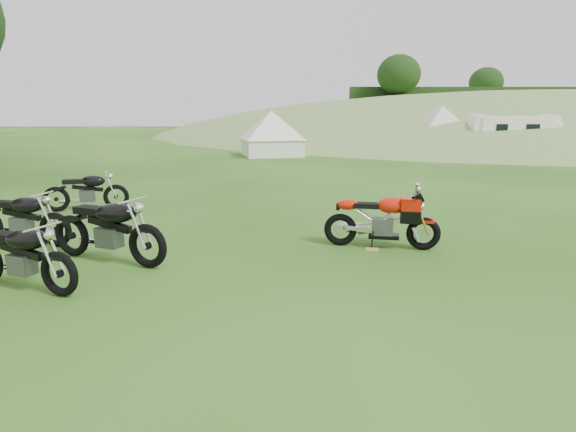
{
  "coord_description": "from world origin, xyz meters",
  "views": [
    {
      "loc": [
        -0.44,
        -6.16,
        2.32
      ],
      "look_at": [
        -0.35,
        0.4,
        0.85
      ],
      "focal_mm": 30.0,
      "sensor_mm": 36.0,
      "label": 1
    }
  ],
  "objects_px": {
    "tent_left": "(272,132)",
    "vintage_moto_c": "(20,217)",
    "sport_motorcycle": "(382,216)",
    "tent_right": "(441,128)",
    "vintage_moto_a": "(20,254)",
    "vintage_moto_b": "(107,227)",
    "caravan": "(512,135)",
    "vintage_moto_d": "(86,190)",
    "plywood_board": "(372,249)"
  },
  "relations": [
    {
      "from": "tent_left",
      "to": "caravan",
      "type": "bearing_deg",
      "value": -11.76
    },
    {
      "from": "vintage_moto_b",
      "to": "caravan",
      "type": "bearing_deg",
      "value": 74.29
    },
    {
      "from": "vintage_moto_b",
      "to": "vintage_moto_d",
      "type": "height_order",
      "value": "vintage_moto_b"
    },
    {
      "from": "vintage_moto_d",
      "to": "tent_right",
      "type": "xyz_separation_m",
      "value": [
        13.28,
        15.56,
        0.79
      ]
    },
    {
      "from": "vintage_moto_d",
      "to": "sport_motorcycle",
      "type": "bearing_deg",
      "value": -40.63
    },
    {
      "from": "plywood_board",
      "to": "vintage_moto_c",
      "type": "distance_m",
      "value": 6.07
    },
    {
      "from": "sport_motorcycle",
      "to": "tent_left",
      "type": "xyz_separation_m",
      "value": [
        -2.18,
        16.55,
        0.63
      ]
    },
    {
      "from": "vintage_moto_a",
      "to": "vintage_moto_d",
      "type": "relative_size",
      "value": 1.01
    },
    {
      "from": "vintage_moto_d",
      "to": "tent_left",
      "type": "xyz_separation_m",
      "value": [
        4.05,
        13.4,
        0.71
      ]
    },
    {
      "from": "plywood_board",
      "to": "caravan",
      "type": "distance_m",
      "value": 19.65
    },
    {
      "from": "vintage_moto_a",
      "to": "caravan",
      "type": "relative_size",
      "value": 0.43
    },
    {
      "from": "vintage_moto_d",
      "to": "vintage_moto_a",
      "type": "bearing_deg",
      "value": -91.12
    },
    {
      "from": "caravan",
      "to": "vintage_moto_c",
      "type": "bearing_deg",
      "value": -128.7
    },
    {
      "from": "vintage_moto_b",
      "to": "tent_left",
      "type": "relative_size",
      "value": 0.76
    },
    {
      "from": "tent_right",
      "to": "vintage_moto_a",
      "type": "bearing_deg",
      "value": -123.98
    },
    {
      "from": "sport_motorcycle",
      "to": "caravan",
      "type": "distance_m",
      "value": 19.41
    },
    {
      "from": "vintage_moto_b",
      "to": "tent_left",
      "type": "height_order",
      "value": "tent_left"
    },
    {
      "from": "tent_left",
      "to": "caravan",
      "type": "height_order",
      "value": "tent_left"
    },
    {
      "from": "vintage_moto_c",
      "to": "vintage_moto_d",
      "type": "xyz_separation_m",
      "value": [
        -0.01,
        2.91,
        -0.02
      ]
    },
    {
      "from": "caravan",
      "to": "sport_motorcycle",
      "type": "bearing_deg",
      "value": -115.04
    },
    {
      "from": "plywood_board",
      "to": "caravan",
      "type": "xyz_separation_m",
      "value": [
        10.18,
        16.78,
        0.99
      ]
    },
    {
      "from": "vintage_moto_a",
      "to": "vintage_moto_b",
      "type": "xyz_separation_m",
      "value": [
        0.73,
        1.15,
        0.07
      ]
    },
    {
      "from": "sport_motorcycle",
      "to": "tent_left",
      "type": "height_order",
      "value": "tent_left"
    },
    {
      "from": "sport_motorcycle",
      "to": "vintage_moto_c",
      "type": "xyz_separation_m",
      "value": [
        -6.21,
        0.24,
        -0.06
      ]
    },
    {
      "from": "vintage_moto_b",
      "to": "vintage_moto_c",
      "type": "height_order",
      "value": "vintage_moto_b"
    },
    {
      "from": "tent_right",
      "to": "caravan",
      "type": "bearing_deg",
      "value": -38.58
    },
    {
      "from": "plywood_board",
      "to": "vintage_moto_b",
      "type": "xyz_separation_m",
      "value": [
        -4.19,
        -0.58,
        0.54
      ]
    },
    {
      "from": "tent_right",
      "to": "vintage_moto_d",
      "type": "bearing_deg",
      "value": -133.93
    },
    {
      "from": "caravan",
      "to": "tent_right",
      "type": "bearing_deg",
      "value": 150.86
    },
    {
      "from": "tent_right",
      "to": "caravan",
      "type": "relative_size",
      "value": 0.68
    },
    {
      "from": "sport_motorcycle",
      "to": "tent_right",
      "type": "relative_size",
      "value": 0.63
    },
    {
      "from": "tent_left",
      "to": "vintage_moto_a",
      "type": "bearing_deg",
      "value": -111.1
    },
    {
      "from": "vintage_moto_b",
      "to": "tent_right",
      "type": "bearing_deg",
      "value": 83.47
    },
    {
      "from": "tent_right",
      "to": "vintage_moto_c",
      "type": "bearing_deg",
      "value": -129.14
    },
    {
      "from": "vintage_moto_d",
      "to": "caravan",
      "type": "bearing_deg",
      "value": 25.9
    },
    {
      "from": "sport_motorcycle",
      "to": "vintage_moto_a",
      "type": "relative_size",
      "value": 1.01
    },
    {
      "from": "plywood_board",
      "to": "tent_right",
      "type": "height_order",
      "value": "tent_right"
    },
    {
      "from": "plywood_board",
      "to": "vintage_moto_a",
      "type": "bearing_deg",
      "value": -160.54
    },
    {
      "from": "vintage_moto_b",
      "to": "vintage_moto_d",
      "type": "distance_m",
      "value": 4.31
    },
    {
      "from": "sport_motorcycle",
      "to": "vintage_moto_d",
      "type": "bearing_deg",
      "value": 165.57
    },
    {
      "from": "sport_motorcycle",
      "to": "tent_right",
      "type": "xyz_separation_m",
      "value": [
        7.06,
        18.7,
        0.71
      ]
    },
    {
      "from": "vintage_moto_d",
      "to": "caravan",
      "type": "relative_size",
      "value": 0.43
    },
    {
      "from": "sport_motorcycle",
      "to": "caravan",
      "type": "xyz_separation_m",
      "value": [
        10.01,
        16.63,
        0.44
      ]
    },
    {
      "from": "vintage_moto_b",
      "to": "vintage_moto_c",
      "type": "relative_size",
      "value": 1.11
    },
    {
      "from": "sport_motorcycle",
      "to": "tent_right",
      "type": "height_order",
      "value": "tent_right"
    },
    {
      "from": "vintage_moto_d",
      "to": "caravan",
      "type": "distance_m",
      "value": 21.11
    },
    {
      "from": "tent_left",
      "to": "vintage_moto_c",
      "type": "bearing_deg",
      "value": -116.02
    },
    {
      "from": "vintage_moto_d",
      "to": "plywood_board",
      "type": "bearing_deg",
      "value": -42.42
    },
    {
      "from": "vintage_moto_a",
      "to": "tent_right",
      "type": "height_order",
      "value": "tent_right"
    },
    {
      "from": "plywood_board",
      "to": "vintage_moto_a",
      "type": "distance_m",
      "value": 5.23
    }
  ]
}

